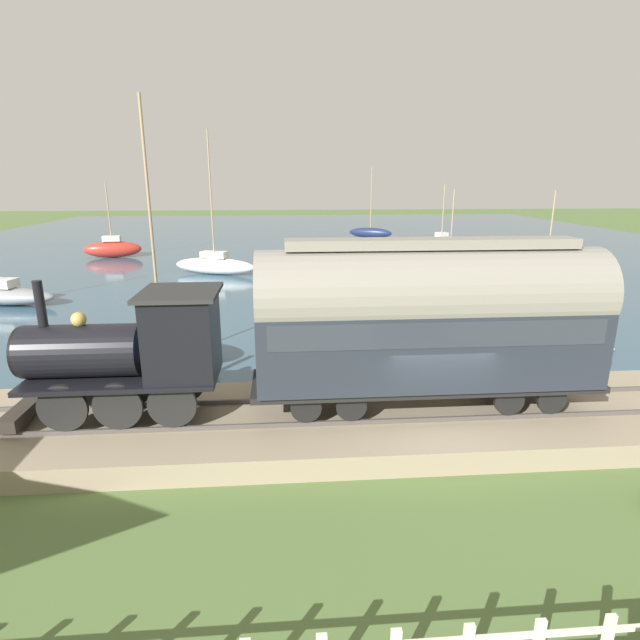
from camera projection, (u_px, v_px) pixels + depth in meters
name	position (u px, v px, depth m)	size (l,w,h in m)	color
ground_plane	(431.00, 439.00, 12.81)	(200.00, 200.00, 0.00)	#516B38
harbor_water	(316.00, 241.00, 54.14)	(80.00, 80.00, 0.01)	#38566B
rail_embankment	(426.00, 419.00, 13.27)	(4.43, 56.00, 0.70)	gray
steam_locomotive	(134.00, 348.00, 12.13)	(2.02, 5.17, 3.48)	black
passenger_coach	(428.00, 317.00, 12.50)	(2.27, 8.88, 4.37)	black
sailboat_red	(113.00, 249.00, 42.39)	(2.02, 4.83, 6.11)	#B72D23
sailboat_gray	(0.00, 295.00, 26.40)	(2.75, 6.33, 5.36)	gray
sailboat_yellow	(546.00, 272.00, 32.70)	(3.45, 5.46, 5.75)	gold
sailboat_brown	(450.00, 256.00, 39.52)	(1.91, 3.78, 5.71)	brown
sailboat_teal	(441.00, 240.00, 50.33)	(2.62, 3.85, 6.02)	#1E707A
sailboat_white	(215.00, 265.00, 34.91)	(3.42, 6.15, 9.60)	white
sailboat_navy	(370.00, 232.00, 56.68)	(3.26, 4.96, 7.76)	#192347
sailboat_blue	(162.00, 344.00, 18.02)	(2.94, 4.66, 9.08)	#335199
rowboat_far_out	(576.00, 347.00, 19.23)	(1.51, 2.92, 0.37)	silver
rowboat_near_shore	(386.00, 345.00, 19.26)	(1.90, 2.39, 0.50)	silver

